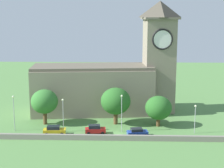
{
  "coord_description": "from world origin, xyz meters",
  "views": [
    {
      "loc": [
        1.08,
        -67.76,
        23.76
      ],
      "look_at": [
        -1.59,
        7.09,
        9.22
      ],
      "focal_mm": 55.98,
      "sensor_mm": 36.0,
      "label": 1
    }
  ],
  "objects_px": {
    "streetlamp_west_end": "(14,108)",
    "streetlamp_east_mid": "(195,114)",
    "tree_churchyard": "(116,101)",
    "car_blue": "(137,132)",
    "tree_riverside_west": "(44,102)",
    "streetlamp_central": "(122,108)",
    "car_yellow": "(54,130)",
    "church": "(110,80)",
    "tree_by_tower": "(158,108)",
    "streetlamp_west_mid": "(63,110)",
    "car_red": "(95,129)"
  },
  "relations": [
    {
      "from": "streetlamp_west_end",
      "to": "streetlamp_east_mid",
      "type": "bearing_deg",
      "value": -0.49
    },
    {
      "from": "streetlamp_west_end",
      "to": "tree_churchyard",
      "type": "xyz_separation_m",
      "value": [
        21.17,
        5.5,
        0.26
      ]
    },
    {
      "from": "car_blue",
      "to": "tree_riverside_west",
      "type": "xyz_separation_m",
      "value": [
        -20.33,
        7.34,
        4.35
      ]
    },
    {
      "from": "streetlamp_east_mid",
      "to": "streetlamp_central",
      "type": "bearing_deg",
      "value": 178.42
    },
    {
      "from": "car_blue",
      "to": "tree_churchyard",
      "type": "distance_m",
      "value": 10.22
    },
    {
      "from": "car_yellow",
      "to": "streetlamp_east_mid",
      "type": "xyz_separation_m",
      "value": [
        28.78,
        1.83,
        3.17
      ]
    },
    {
      "from": "church",
      "to": "tree_by_tower",
      "type": "relative_size",
      "value": 5.33
    },
    {
      "from": "streetlamp_west_end",
      "to": "tree_by_tower",
      "type": "distance_m",
      "value": 30.85
    },
    {
      "from": "streetlamp_central",
      "to": "streetlamp_west_mid",
      "type": "bearing_deg",
      "value": -178.26
    },
    {
      "from": "car_yellow",
      "to": "streetlamp_central",
      "type": "relative_size",
      "value": 0.58
    },
    {
      "from": "streetlamp_central",
      "to": "streetlamp_east_mid",
      "type": "bearing_deg",
      "value": -1.58
    },
    {
      "from": "streetlamp_west_mid",
      "to": "car_blue",
      "type": "bearing_deg",
      "value": -8.31
    },
    {
      "from": "car_yellow",
      "to": "streetlamp_east_mid",
      "type": "relative_size",
      "value": 0.77
    },
    {
      "from": "car_red",
      "to": "streetlamp_west_mid",
      "type": "bearing_deg",
      "value": 170.79
    },
    {
      "from": "streetlamp_west_mid",
      "to": "car_red",
      "type": "bearing_deg",
      "value": -9.21
    },
    {
      "from": "streetlamp_west_mid",
      "to": "streetlamp_east_mid",
      "type": "distance_m",
      "value": 27.21
    },
    {
      "from": "car_yellow",
      "to": "tree_churchyard",
      "type": "relative_size",
      "value": 0.56
    },
    {
      "from": "car_yellow",
      "to": "tree_riverside_west",
      "type": "xyz_separation_m",
      "value": [
        -3.45,
        6.98,
        4.24
      ]
    },
    {
      "from": "car_yellow",
      "to": "car_blue",
      "type": "bearing_deg",
      "value": -1.24
    },
    {
      "from": "streetlamp_east_mid",
      "to": "tree_by_tower",
      "type": "distance_m",
      "value": 8.39
    },
    {
      "from": "car_yellow",
      "to": "car_red",
      "type": "relative_size",
      "value": 1.07
    },
    {
      "from": "tree_riverside_west",
      "to": "tree_churchyard",
      "type": "distance_m",
      "value": 15.8
    },
    {
      "from": "streetlamp_east_mid",
      "to": "tree_by_tower",
      "type": "bearing_deg",
      "value": 147.36
    },
    {
      "from": "car_red",
      "to": "streetlamp_west_end",
      "type": "relative_size",
      "value": 0.57
    },
    {
      "from": "tree_churchyard",
      "to": "tree_by_tower",
      "type": "relative_size",
      "value": 1.22
    },
    {
      "from": "streetlamp_east_mid",
      "to": "tree_riverside_west",
      "type": "distance_m",
      "value": 32.65
    },
    {
      "from": "streetlamp_east_mid",
      "to": "tree_churchyard",
      "type": "relative_size",
      "value": 0.73
    },
    {
      "from": "streetlamp_west_mid",
      "to": "tree_churchyard",
      "type": "distance_m",
      "value": 12.22
    },
    {
      "from": "streetlamp_east_mid",
      "to": "streetlamp_west_mid",
      "type": "bearing_deg",
      "value": 179.9
    },
    {
      "from": "car_red",
      "to": "streetlamp_east_mid",
      "type": "distance_m",
      "value": 20.76
    },
    {
      "from": "car_yellow",
      "to": "tree_riverside_west",
      "type": "bearing_deg",
      "value": 116.28
    },
    {
      "from": "streetlamp_east_mid",
      "to": "church",
      "type": "bearing_deg",
      "value": 138.07
    },
    {
      "from": "tree_by_tower",
      "to": "tree_riverside_west",
      "type": "bearing_deg",
      "value": 178.58
    },
    {
      "from": "streetlamp_east_mid",
      "to": "tree_riverside_west",
      "type": "xyz_separation_m",
      "value": [
        -32.23,
        5.15,
        1.07
      ]
    },
    {
      "from": "car_blue",
      "to": "streetlamp_west_mid",
      "type": "height_order",
      "value": "streetlamp_west_mid"
    },
    {
      "from": "streetlamp_central",
      "to": "tree_by_tower",
      "type": "distance_m",
      "value": 9.05
    },
    {
      "from": "car_red",
      "to": "tree_churchyard",
      "type": "bearing_deg",
      "value": 59.49
    },
    {
      "from": "car_yellow",
      "to": "car_blue",
      "type": "xyz_separation_m",
      "value": [
        16.89,
        -0.37,
        -0.1
      ]
    },
    {
      "from": "streetlamp_west_end",
      "to": "streetlamp_central",
      "type": "bearing_deg",
      "value": 0.23
    },
    {
      "from": "streetlamp_east_mid",
      "to": "tree_churchyard",
      "type": "xyz_separation_m",
      "value": [
        -16.44,
        5.82,
        1.15
      ]
    },
    {
      "from": "streetlamp_west_end",
      "to": "church",
      "type": "bearing_deg",
      "value": 39.03
    },
    {
      "from": "car_yellow",
      "to": "streetlamp_west_end",
      "type": "distance_m",
      "value": 9.96
    },
    {
      "from": "car_yellow",
      "to": "tree_riverside_west",
      "type": "distance_m",
      "value": 8.86
    },
    {
      "from": "streetlamp_central",
      "to": "tree_by_tower",
      "type": "relative_size",
      "value": 1.17
    },
    {
      "from": "streetlamp_central",
      "to": "tree_riverside_west",
      "type": "bearing_deg",
      "value": 164.58
    },
    {
      "from": "church",
      "to": "streetlamp_west_mid",
      "type": "height_order",
      "value": "church"
    },
    {
      "from": "car_blue",
      "to": "streetlamp_central",
      "type": "height_order",
      "value": "streetlamp_central"
    },
    {
      "from": "streetlamp_west_mid",
      "to": "tree_churchyard",
      "type": "xyz_separation_m",
      "value": [
        10.76,
        5.77,
        0.55
      ]
    },
    {
      "from": "tree_riverside_west",
      "to": "church",
      "type": "bearing_deg",
      "value": 37.89
    },
    {
      "from": "church",
      "to": "streetlamp_central",
      "type": "relative_size",
      "value": 4.57
    }
  ]
}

